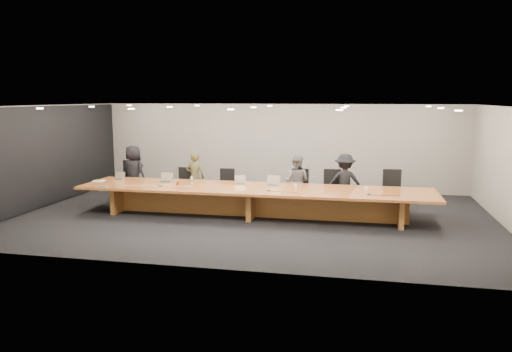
{
  "coord_description": "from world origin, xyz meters",
  "views": [
    {
      "loc": [
        2.63,
        -12.16,
        3.02
      ],
      "look_at": [
        0.0,
        0.3,
        1.0
      ],
      "focal_mm": 35.0,
      "sensor_mm": 36.0,
      "label": 1
    }
  ],
  "objects_px": {
    "chair_mid_left": "(226,186)",
    "laptop_c": "(240,180)",
    "chair_far_left": "(127,180)",
    "chair_far_right": "(393,191)",
    "person_c": "(296,182)",
    "amber_mug": "(178,184)",
    "paper_cup_near": "(295,186)",
    "mic_right": "(369,194)",
    "person_a": "(133,173)",
    "person_d": "(345,182)",
    "mic_center": "(269,190)",
    "chair_left": "(183,185)",
    "chair_right": "(332,190)",
    "laptop_d": "(272,181)",
    "mic_left": "(161,186)",
    "chair_mid_right": "(299,188)",
    "av_box": "(103,186)",
    "person_b": "(195,177)",
    "water_bottle": "(192,181)",
    "laptop_a": "(118,176)",
    "paper_cup_far": "(366,189)",
    "laptop_b": "(165,178)",
    "conference_table": "(254,196)"
  },
  "relations": [
    {
      "from": "paper_cup_near",
      "to": "mic_right",
      "type": "height_order",
      "value": "paper_cup_near"
    },
    {
      "from": "chair_far_left",
      "to": "chair_far_right",
      "type": "xyz_separation_m",
      "value": [
        7.62,
        -0.15,
        -0.01
      ]
    },
    {
      "from": "person_c",
      "to": "amber_mug",
      "type": "distance_m",
      "value": 3.19
    },
    {
      "from": "chair_mid_right",
      "to": "chair_far_right",
      "type": "bearing_deg",
      "value": 2.99
    },
    {
      "from": "chair_left",
      "to": "mic_left",
      "type": "distance_m",
      "value": 1.56
    },
    {
      "from": "chair_mid_left",
      "to": "laptop_c",
      "type": "distance_m",
      "value": 1.18
    },
    {
      "from": "chair_left",
      "to": "chair_right",
      "type": "bearing_deg",
      "value": 2.98
    },
    {
      "from": "mic_center",
      "to": "laptop_d",
      "type": "bearing_deg",
      "value": 93.61
    },
    {
      "from": "chair_mid_left",
      "to": "av_box",
      "type": "height_order",
      "value": "chair_mid_left"
    },
    {
      "from": "person_b",
      "to": "person_c",
      "type": "xyz_separation_m",
      "value": [
        2.94,
        -0.12,
        -0.01
      ]
    },
    {
      "from": "paper_cup_near",
      "to": "chair_mid_right",
      "type": "bearing_deg",
      "value": 92.38
    },
    {
      "from": "laptop_d",
      "to": "mic_center",
      "type": "distance_m",
      "value": 0.72
    },
    {
      "from": "laptop_d",
      "to": "laptop_c",
      "type": "bearing_deg",
      "value": -175.91
    },
    {
      "from": "av_box",
      "to": "mic_left",
      "type": "distance_m",
      "value": 1.46
    },
    {
      "from": "chair_far_left",
      "to": "laptop_a",
      "type": "bearing_deg",
      "value": -72.26
    },
    {
      "from": "chair_mid_left",
      "to": "person_a",
      "type": "height_order",
      "value": "person_a"
    },
    {
      "from": "chair_mid_right",
      "to": "paper_cup_near",
      "type": "height_order",
      "value": "chair_mid_right"
    },
    {
      "from": "person_a",
      "to": "paper_cup_near",
      "type": "xyz_separation_m",
      "value": [
        4.93,
        -1.07,
        -0.02
      ]
    },
    {
      "from": "laptop_d",
      "to": "mic_left",
      "type": "relative_size",
      "value": 2.85
    },
    {
      "from": "chair_mid_right",
      "to": "paper_cup_far",
      "type": "height_order",
      "value": "chair_mid_right"
    },
    {
      "from": "person_b",
      "to": "amber_mug",
      "type": "bearing_deg",
      "value": 89.55
    },
    {
      "from": "laptop_a",
      "to": "water_bottle",
      "type": "height_order",
      "value": "laptop_a"
    },
    {
      "from": "chair_far_left",
      "to": "amber_mug",
      "type": "relative_size",
      "value": 12.41
    },
    {
      "from": "mic_left",
      "to": "mic_right",
      "type": "height_order",
      "value": "mic_left"
    },
    {
      "from": "person_d",
      "to": "laptop_d",
      "type": "xyz_separation_m",
      "value": [
        -1.82,
        -0.93,
        0.12
      ]
    },
    {
      "from": "person_d",
      "to": "mic_right",
      "type": "relative_size",
      "value": 14.45
    },
    {
      "from": "person_d",
      "to": "laptop_b",
      "type": "xyz_separation_m",
      "value": [
        -4.72,
        -0.99,
        0.12
      ]
    },
    {
      "from": "chair_right",
      "to": "person_c",
      "type": "bearing_deg",
      "value": -179.45
    },
    {
      "from": "chair_mid_right",
      "to": "laptop_b",
      "type": "xyz_separation_m",
      "value": [
        -3.48,
        -1.0,
        0.34
      ]
    },
    {
      "from": "chair_left",
      "to": "person_c",
      "type": "bearing_deg",
      "value": 2.51
    },
    {
      "from": "conference_table",
      "to": "person_d",
      "type": "xyz_separation_m",
      "value": [
        2.24,
        1.26,
        0.24
      ]
    },
    {
      "from": "mic_center",
      "to": "person_d",
      "type": "bearing_deg",
      "value": 42.55
    },
    {
      "from": "chair_mid_right",
      "to": "person_b",
      "type": "bearing_deg",
      "value": -174.37
    },
    {
      "from": "chair_mid_right",
      "to": "laptop_a",
      "type": "distance_m",
      "value": 5.01
    },
    {
      "from": "person_b",
      "to": "paper_cup_near",
      "type": "bearing_deg",
      "value": 160.55
    },
    {
      "from": "chair_far_right",
      "to": "laptop_c",
      "type": "bearing_deg",
      "value": -173.51
    },
    {
      "from": "paper_cup_near",
      "to": "paper_cup_far",
      "type": "relative_size",
      "value": 1.07
    },
    {
      "from": "person_b",
      "to": "water_bottle",
      "type": "xyz_separation_m",
      "value": [
        0.3,
        -1.13,
        0.1
      ]
    },
    {
      "from": "chair_mid_right",
      "to": "chair_right",
      "type": "relative_size",
      "value": 0.97
    },
    {
      "from": "amber_mug",
      "to": "person_b",
      "type": "bearing_deg",
      "value": 89.56
    },
    {
      "from": "chair_mid_left",
      "to": "person_a",
      "type": "distance_m",
      "value": 2.8
    },
    {
      "from": "chair_mid_right",
      "to": "av_box",
      "type": "bearing_deg",
      "value": -152.15
    },
    {
      "from": "chair_mid_right",
      "to": "amber_mug",
      "type": "distance_m",
      "value": 3.31
    },
    {
      "from": "av_box",
      "to": "mic_center",
      "type": "distance_m",
      "value": 4.24
    },
    {
      "from": "person_a",
      "to": "paper_cup_near",
      "type": "distance_m",
      "value": 5.04
    },
    {
      "from": "person_d",
      "to": "mic_center",
      "type": "distance_m",
      "value": 2.42
    },
    {
      "from": "chair_mid_right",
      "to": "amber_mug",
      "type": "relative_size",
      "value": 11.44
    },
    {
      "from": "chair_mid_left",
      "to": "paper_cup_far",
      "type": "bearing_deg",
      "value": -17.08
    },
    {
      "from": "conference_table",
      "to": "laptop_b",
      "type": "distance_m",
      "value": 2.53
    },
    {
      "from": "paper_cup_far",
      "to": "mic_right",
      "type": "height_order",
      "value": "paper_cup_far"
    }
  ]
}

